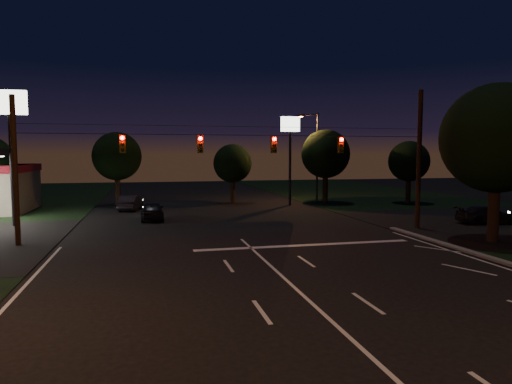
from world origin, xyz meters
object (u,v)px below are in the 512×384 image
object	(u,v)px
utility_pole_right	(417,229)
car_oncoming_a	(152,211)
car_cross	(487,215)
car_oncoming_b	(130,202)
tree_right_near	(495,140)

from	to	relation	value
utility_pole_right	car_oncoming_a	size ratio (longest dim) A/B	2.20
car_oncoming_a	car_cross	size ratio (longest dim) A/B	0.95
car_oncoming_a	car_oncoming_b	bearing A→B (deg)	-75.94
utility_pole_right	car_oncoming_b	world-z (taller)	utility_pole_right
car_oncoming_a	car_cross	world-z (taller)	car_oncoming_a
car_oncoming_a	car_oncoming_b	xyz separation A→B (m)	(-1.79, 6.61, -0.03)
car_oncoming_b	car_cross	size ratio (longest dim) A/B	0.94
utility_pole_right	tree_right_near	distance (m)	7.61
car_oncoming_b	utility_pole_right	bearing A→B (deg)	152.21
car_oncoming_a	car_cross	bearing A→B (deg)	160.92
utility_pole_right	tree_right_near	bearing A→B (deg)	-72.47
car_oncoming_b	car_cross	distance (m)	28.33
utility_pole_right	car_cross	bearing A→B (deg)	5.95
car_oncoming_b	car_oncoming_a	bearing A→B (deg)	115.41
car_oncoming_a	utility_pole_right	bearing A→B (deg)	153.50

